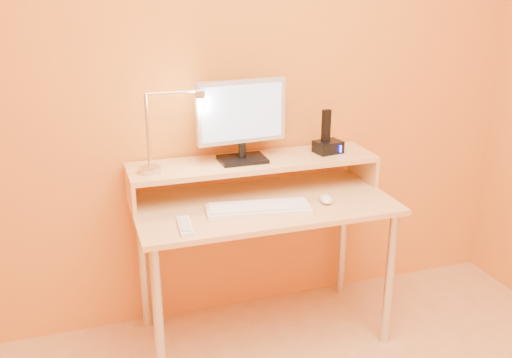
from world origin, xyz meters
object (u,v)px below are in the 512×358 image
object	(u,v)px
phone_dock	(328,147)
monitor_panel	(241,112)
lamp_base	(150,170)
mouse	(326,199)
keyboard	(259,209)
remote_control	(185,226)

from	to	relation	value
phone_dock	monitor_panel	bearing A→B (deg)	168.42
lamp_base	mouse	world-z (taller)	lamp_base
monitor_panel	keyboard	distance (m)	0.47
lamp_base	keyboard	size ratio (longest dim) A/B	0.22
monitor_panel	remote_control	xyz separation A→B (m)	(-0.35, -0.33, -0.39)
remote_control	phone_dock	bearing A→B (deg)	26.82
monitor_panel	mouse	xyz separation A→B (m)	(0.33, -0.26, -0.38)
monitor_panel	phone_dock	world-z (taller)	monitor_panel
keyboard	remote_control	distance (m)	0.35
monitor_panel	lamp_base	world-z (taller)	monitor_panel
mouse	remote_control	world-z (taller)	mouse
lamp_base	remote_control	size ratio (longest dim) A/B	0.53
keyboard	remote_control	bearing A→B (deg)	-159.61
keyboard	remote_control	size ratio (longest dim) A/B	2.45
lamp_base	monitor_panel	bearing A→B (deg)	5.17
phone_dock	mouse	world-z (taller)	phone_dock
monitor_panel	keyboard	bearing A→B (deg)	-95.12
lamp_base	mouse	size ratio (longest dim) A/B	0.98
phone_dock	keyboard	distance (m)	0.54
phone_dock	mouse	bearing A→B (deg)	-125.37
keyboard	monitor_panel	bearing A→B (deg)	98.33
lamp_base	phone_dock	bearing A→B (deg)	1.94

